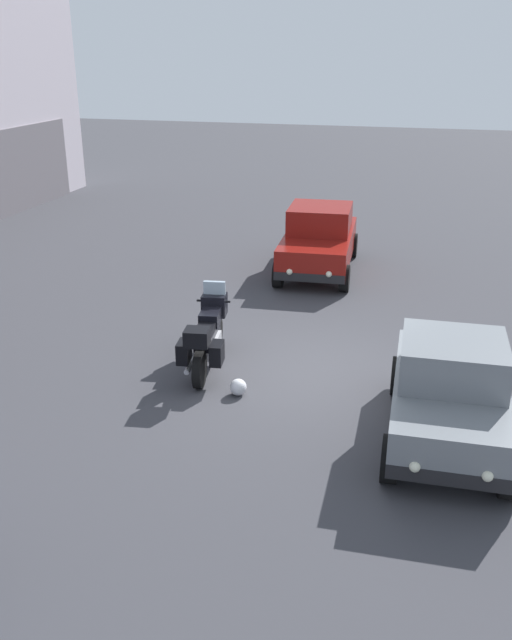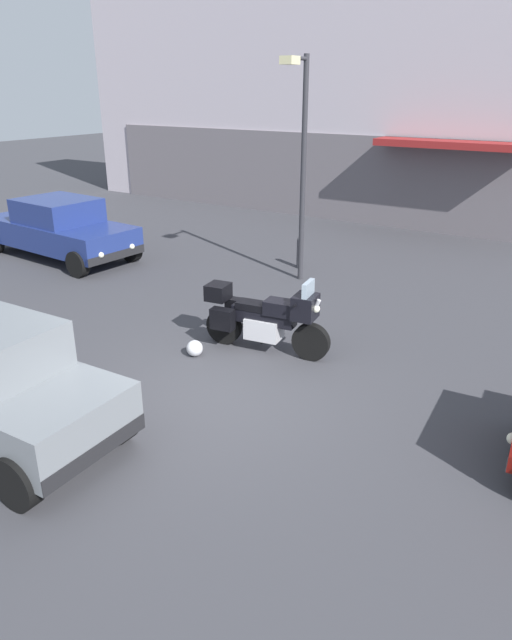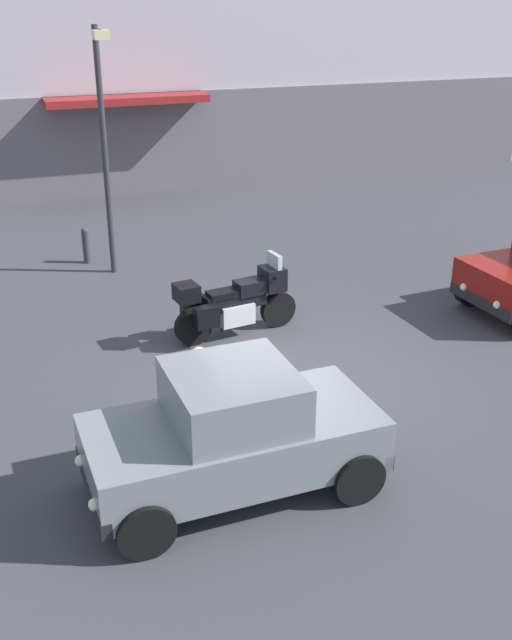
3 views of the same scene
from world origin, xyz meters
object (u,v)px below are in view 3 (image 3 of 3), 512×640
car_compact_side (233,433)px  bollard_curbside (86,244)px  helmet (199,355)px  motorcycle (234,302)px  streetlamp_curbside (104,130)px

car_compact_side → bollard_curbside: 8.78m
helmet → bollard_curbside: bearing=100.1°
motorcycle → bollard_curbside: (-1.84, 4.64, -0.20)m
streetlamp_curbside → bollard_curbside: (-0.44, 0.92, -2.54)m
motorcycle → streetlamp_curbside: (-1.40, 3.73, 2.34)m
streetlamp_curbside → motorcycle: bearing=-69.4°
motorcycle → car_compact_side: bearing=-116.5°
bollard_curbside → motorcycle: bearing=-68.4°
bollard_curbside → helmet: bearing=-79.9°
motorcycle → bollard_curbside: bearing=103.5°
motorcycle → car_compact_side: 4.34m
motorcycle → bollard_curbside: 5.00m
helmet → streetlamp_curbside: bearing=96.7°
motorcycle → streetlamp_curbside: streetlamp_curbside is taller
streetlamp_curbside → bollard_curbside: size_ratio=6.17×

